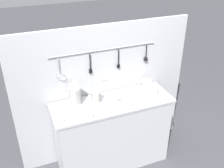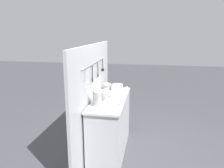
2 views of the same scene
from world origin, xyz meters
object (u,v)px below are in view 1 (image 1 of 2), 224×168
Objects in this scene: cup_back_left at (102,108)px; bowl_stack_back_corner at (146,84)px; cup_centre at (109,112)px; cup_back_right at (61,121)px; steel_mixing_bowl at (116,99)px; cup_edge_far at (129,105)px; cup_front_right at (164,99)px; cup_front_left at (131,94)px; cup_mid_row at (120,104)px; cup_by_caddy at (91,116)px; plate_stack at (150,92)px; cup_beside_plates at (115,111)px; bowl_stack_short_front at (75,95)px; bowl_stack_nested_right at (96,97)px.

bowl_stack_back_corner is at bearing 20.92° from cup_back_left.
cup_back_right is at bearing 175.03° from cup_centre.
steel_mixing_bowl is 2.23× the size of cup_edge_far.
cup_back_right is 1.23m from cup_front_right.
cup_back_right is at bearing -166.38° from cup_front_left.
cup_mid_row is at bearing 169.40° from cup_front_right.
cup_by_caddy is 1.00× the size of cup_back_left.
cup_front_left is at bearing 35.84° from cup_mid_row.
plate_stack is at bearing 15.82° from cup_centre.
cup_mid_row and cup_beside_plates have the same top height.
bowl_stack_short_front is 0.44m from cup_centre.
cup_mid_row is 1.00× the size of cup_back_left.
plate_stack is (0.66, -0.10, -0.03)m from bowl_stack_nested_right.
plate_stack is at bearing 12.00° from cup_by_caddy.
bowl_stack_back_corner is 2.61× the size of cup_front_left.
cup_front_left is at bearing -4.89° from bowl_stack_short_front.
bowl_stack_back_corner reaches higher than cup_beside_plates.
cup_by_caddy and cup_back_left have the same top height.
cup_by_caddy is (-0.15, -0.27, -0.06)m from bowl_stack_nested_right.
cup_edge_far is 1.00× the size of cup_beside_plates.
cup_edge_far is 0.11m from cup_mid_row.
cup_mid_row and cup_back_left have the same top height.
cup_back_right and cup_back_left have the same top height.
cup_front_right is at bearing 0.86° from cup_beside_plates.
cup_beside_plates is (-0.11, -0.11, 0.00)m from cup_mid_row.
cup_beside_plates is at bearing -140.59° from cup_front_left.
bowl_stack_nested_right is 3.44× the size of cup_by_caddy.
bowl_stack_short_front is at bearing -177.41° from bowl_stack_back_corner.
cup_centre and cup_by_caddy have the same top height.
cup_beside_plates is at bearing -42.30° from bowl_stack_short_front.
bowl_stack_short_front is 1.88× the size of bowl_stack_back_corner.
cup_by_caddy is 1.00× the size of cup_edge_far.
bowl_stack_nested_right is at bearing 169.98° from steel_mixing_bowl.
bowl_stack_short_front is at bearing 166.46° from bowl_stack_nested_right.
steel_mixing_bowl is 0.12m from cup_mid_row.
cup_mid_row is at bearing 45.59° from cup_beside_plates.
cup_back_right is (-0.31, 0.04, 0.00)m from cup_by_caddy.
cup_front_left is 0.93m from cup_back_right.
cup_by_caddy and cup_back_right have the same top height.
cup_front_left is (0.60, 0.26, 0.00)m from cup_by_caddy.
plate_stack is 4.23× the size of cup_front_right.
cup_back_right is at bearing -129.81° from bowl_stack_short_front.
cup_front_left is at bearing 60.53° from cup_edge_far.
cup_front_left is (0.40, 0.26, 0.00)m from cup_centre.
cup_centre and cup_edge_far have the same top height.
cup_edge_far reaches higher than steel_mixing_bowl.
plate_stack reaches higher than cup_back_left.
bowl_stack_nested_right is 3.44× the size of cup_mid_row.
cup_centre is 0.07m from cup_beside_plates.
cup_mid_row is (0.69, 0.06, 0.00)m from cup_back_right.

